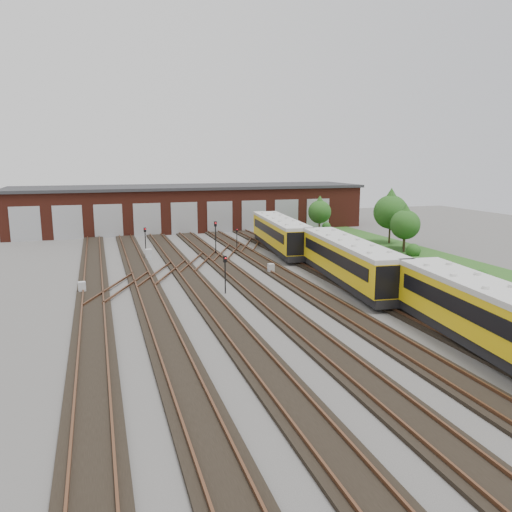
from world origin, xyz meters
name	(u,v)px	position (x,y,z in m)	size (l,w,h in m)	color
ground	(288,296)	(0.00, 0.00, 0.00)	(120.00, 120.00, 0.00)	#44423F
track_network	(283,293)	(-0.17, 0.59, 0.11)	(30.40, 70.00, 0.33)	black
maintenance_shed	(191,207)	(-0.01, 39.97, 3.20)	(51.00, 12.50, 6.35)	#572015
grass_verge	(422,257)	(19.00, 10.00, 0.03)	(8.00, 55.00, 0.05)	#22521B
metro_train	(348,260)	(6.00, 1.93, 2.05)	(4.69, 48.45, 3.35)	black
signal_mast_0	(225,269)	(-4.29, 2.31, 1.89)	(0.27, 0.26, 2.93)	black
signal_mast_1	(145,238)	(-8.66, 19.37, 1.96)	(0.26, 0.25, 3.08)	black
signal_mast_2	(216,234)	(-1.37, 17.96, 2.31)	(0.28, 0.26, 3.63)	black
signal_mast_3	(237,236)	(1.39, 19.38, 1.67)	(0.23, 0.22, 2.60)	black
relay_cabinet_0	(82,287)	(-14.80, 5.73, 0.45)	(0.54, 0.45, 0.90)	#B1B3B6
relay_cabinet_1	(149,254)	(-8.54, 17.72, 0.53)	(0.64, 0.53, 1.07)	#B1B3B6
relay_cabinet_2	(271,269)	(1.34, 7.72, 0.44)	(0.53, 0.44, 0.89)	#B1B3B6
relay_cabinet_3	(272,246)	(5.37, 18.63, 0.51)	(0.61, 0.51, 1.02)	#B1B3B6
relay_cabinet_4	(316,239)	(12.47, 22.25, 0.46)	(0.55, 0.46, 0.92)	#B1B3B6
tree_0	(320,209)	(16.00, 29.09, 3.39)	(3.18, 3.18, 5.27)	#352917
tree_1	(405,221)	(18.95, 13.18, 3.47)	(3.26, 3.26, 5.41)	#352917
tree_2	(391,208)	(20.58, 18.69, 4.37)	(4.10, 4.10, 6.80)	#352917
tree_3	(405,224)	(20.06, 14.89, 2.86)	(2.69, 2.69, 4.46)	#352917
bush_0	(481,275)	(16.80, -0.97, 0.68)	(1.35, 1.35, 1.35)	#174714
bush_1	(413,249)	(18.64, 11.02, 0.77)	(1.55, 1.55, 1.55)	#174714
bush_2	(326,225)	(18.72, 32.43, 0.64)	(1.27, 1.27, 1.27)	#174714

